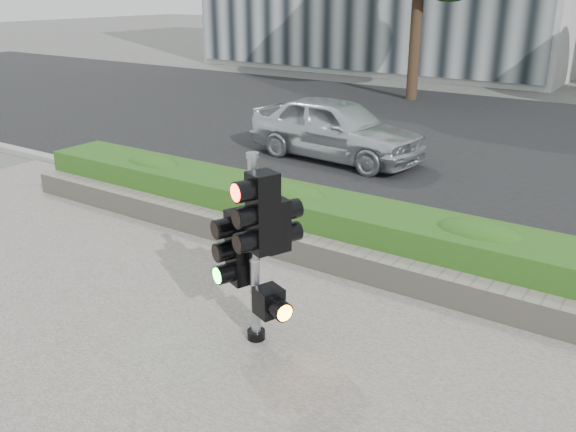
% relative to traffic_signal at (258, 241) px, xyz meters
% --- Properties ---
extents(ground, '(120.00, 120.00, 0.00)m').
position_rel_traffic_signal_xyz_m(ground, '(-0.09, -0.03, -1.13)').
color(ground, '#51514C').
rests_on(ground, ground).
extents(road, '(60.00, 13.00, 0.02)m').
position_rel_traffic_signal_xyz_m(road, '(-0.09, 9.97, -1.12)').
color(road, black).
rests_on(road, ground).
extents(curb, '(60.00, 0.25, 0.12)m').
position_rel_traffic_signal_xyz_m(curb, '(-0.09, 3.12, -1.07)').
color(curb, gray).
rests_on(curb, ground).
extents(stone_wall, '(12.00, 0.32, 0.34)m').
position_rel_traffic_signal_xyz_m(stone_wall, '(-0.09, 1.87, -0.93)').
color(stone_wall, gray).
rests_on(stone_wall, sidewalk).
extents(hedge, '(12.00, 1.00, 0.68)m').
position_rel_traffic_signal_xyz_m(hedge, '(-0.09, 2.52, -0.76)').
color(hedge, '#458C2B').
rests_on(hedge, sidewalk).
extents(traffic_signal, '(0.74, 0.62, 1.99)m').
position_rel_traffic_signal_xyz_m(traffic_signal, '(0.00, 0.00, 0.00)').
color(traffic_signal, black).
rests_on(traffic_signal, sidewalk).
extents(car_silver, '(3.96, 1.87, 1.31)m').
position_rel_traffic_signal_xyz_m(car_silver, '(-2.94, 6.64, -0.45)').
color(car_silver, silver).
rests_on(car_silver, road).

